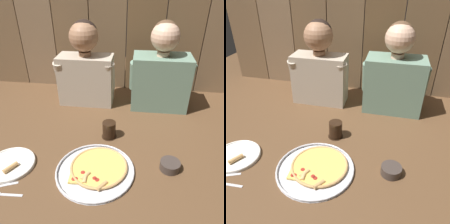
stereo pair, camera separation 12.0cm
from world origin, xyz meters
TOP-DOWN VIEW (x-y plane):
  - ground_plane at (0.00, 0.00)m, footprint 3.20×3.20m
  - pizza_tray at (-0.06, -0.15)m, footprint 0.38×0.38m
  - dinner_plate at (-0.49, -0.17)m, footprint 0.24×0.24m
  - drinking_glass at (-0.04, 0.12)m, footprint 0.09×0.09m
  - dipping_bowl at (0.28, -0.10)m, footprint 0.10×0.10m
  - table_spoon at (-0.45, -0.34)m, footprint 0.14×0.03m
  - diner_left at (-0.25, 0.52)m, footprint 0.41×0.21m
  - diner_right at (0.25, 0.52)m, footprint 0.41×0.22m
  - wooden_backdrop_wall at (-0.00, 0.80)m, footprint 2.19×0.03m

SIDE VIEW (x-z plane):
  - ground_plane at x=0.00m, z-range 0.00..0.00m
  - table_spoon at x=-0.45m, z-range 0.00..0.01m
  - dinner_plate at x=-0.49m, z-range -0.01..0.03m
  - pizza_tray at x=-0.06m, z-range 0.00..0.02m
  - dipping_bowl at x=0.28m, z-range 0.00..0.05m
  - drinking_glass at x=-0.04m, z-range 0.00..0.10m
  - diner_right at x=0.25m, z-range -0.03..0.55m
  - diner_left at x=-0.25m, z-range -0.01..0.56m
  - wooden_backdrop_wall at x=0.00m, z-range 0.00..1.11m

